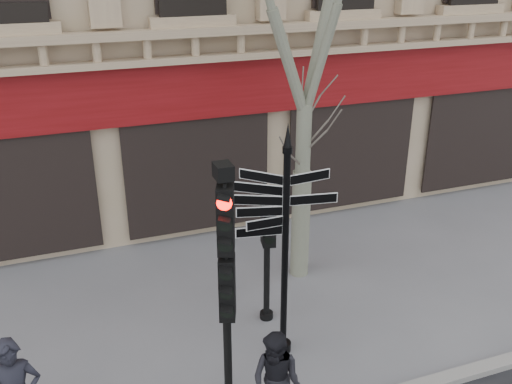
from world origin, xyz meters
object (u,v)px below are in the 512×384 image
traffic_signal_main (225,262)px  pedestrian_b (277,383)px  traffic_signal_secondary (267,233)px  fingerpost (286,207)px

traffic_signal_main → pedestrian_b: 1.89m
traffic_signal_main → pedestrian_b: size_ratio=2.43×
pedestrian_b → traffic_signal_secondary: bearing=124.5°
fingerpost → traffic_signal_secondary: 1.36m
traffic_signal_main → traffic_signal_secondary: size_ratio=1.51×
fingerpost → pedestrian_b: 2.61m
fingerpost → traffic_signal_main: size_ratio=1.05×
traffic_signal_secondary → traffic_signal_main: bearing=-115.3°
fingerpost → traffic_signal_main: 1.51m
traffic_signal_main → pedestrian_b: bearing=-35.8°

